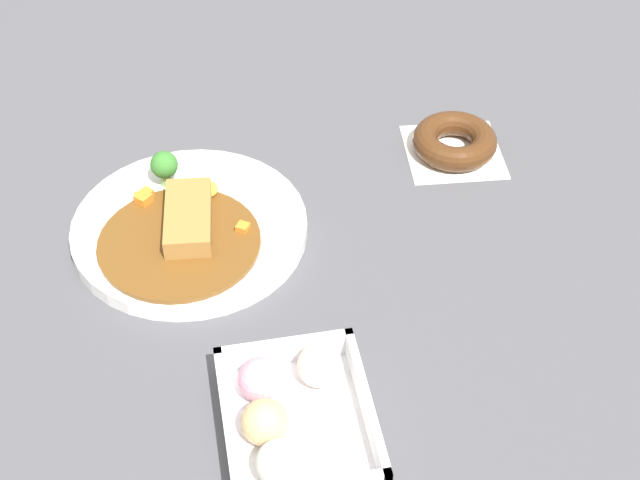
% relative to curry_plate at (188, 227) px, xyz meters
% --- Properties ---
extents(ground_plane, '(1.60, 1.60, 0.00)m').
position_rel_curry_plate_xyz_m(ground_plane, '(0.11, 0.14, -0.01)').
color(ground_plane, '#4C4C51').
extents(curry_plate, '(0.27, 0.27, 0.06)m').
position_rel_curry_plate_xyz_m(curry_plate, '(0.00, 0.00, 0.00)').
color(curry_plate, white).
rests_on(curry_plate, ground_plane).
extents(donut_box, '(0.17, 0.14, 0.06)m').
position_rel_curry_plate_xyz_m(donut_box, '(0.29, 0.07, 0.01)').
color(donut_box, white).
rests_on(donut_box, ground_plane).
extents(chocolate_ring_donut, '(0.13, 0.13, 0.03)m').
position_rel_curry_plate_xyz_m(chocolate_ring_donut, '(-0.09, 0.35, 0.00)').
color(chocolate_ring_donut, white).
rests_on(chocolate_ring_donut, ground_plane).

